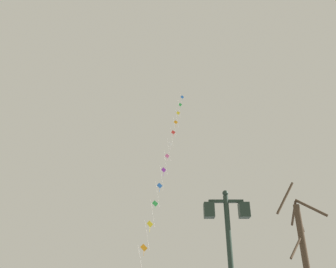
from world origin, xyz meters
The scene contains 3 objects.
twin_lantern_lamp_post centered at (2.96, 8.26, 3.08)m, with size 1.23×0.28×4.43m.
kite_train centered at (1.16, 25.14, 12.05)m, with size 4.07×14.11×22.95m.
bare_tree centered at (5.75, 10.61, 2.64)m, with size 1.73×1.85×5.47m.
Camera 1 is at (1.37, -1.05, 1.49)m, focal length 37.06 mm.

